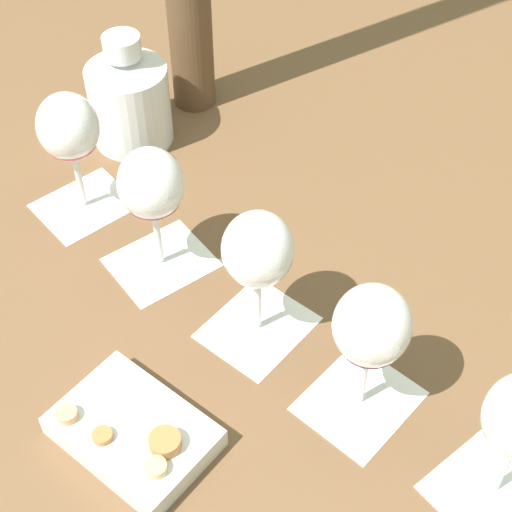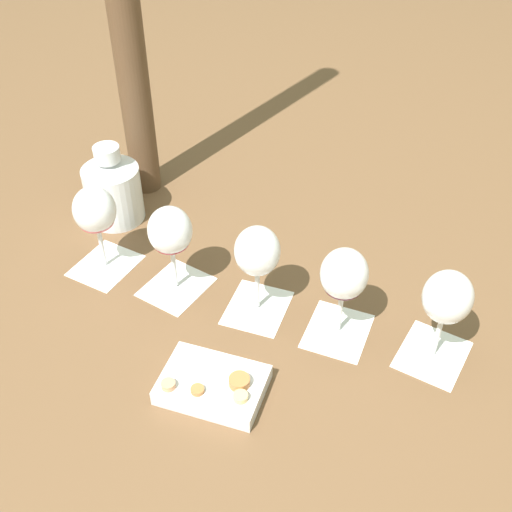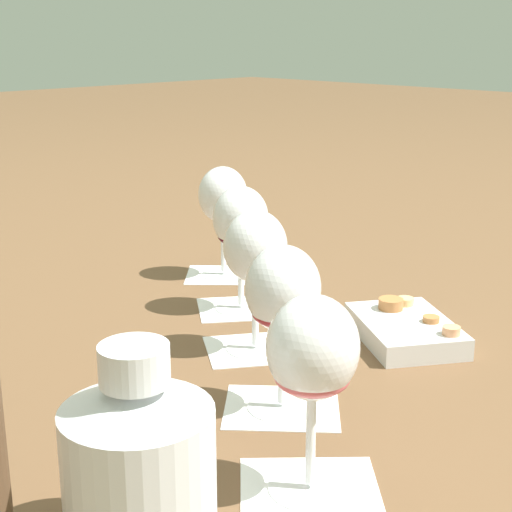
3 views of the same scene
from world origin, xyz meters
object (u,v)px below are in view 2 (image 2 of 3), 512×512
(wine_glass_0, at_px, (95,214))
(wine_glass_3, at_px, (344,278))
(wine_glass_4, at_px, (447,302))
(ceramic_vase, at_px, (113,188))
(wine_glass_2, at_px, (259,256))
(wine_glass_1, at_px, (170,235))
(snack_dish, at_px, (213,385))

(wine_glass_0, bearing_deg, wine_glass_3, -36.86)
(wine_glass_3, height_order, wine_glass_4, same)
(wine_glass_4, relative_size, ceramic_vase, 1.04)
(wine_glass_2, bearing_deg, ceramic_vase, 122.20)
(wine_glass_1, bearing_deg, ceramic_vase, 108.53)
(wine_glass_0, distance_m, wine_glass_3, 0.46)
(wine_glass_4, bearing_deg, snack_dish, 176.43)
(wine_glass_4, height_order, ceramic_vase, wine_glass_4)
(wine_glass_3, bearing_deg, wine_glass_4, -34.26)
(wine_glass_0, relative_size, wine_glass_2, 1.00)
(wine_glass_0, distance_m, snack_dish, 0.38)
(wine_glass_0, distance_m, wine_glass_2, 0.31)
(wine_glass_1, relative_size, snack_dish, 0.90)
(wine_glass_0, xyz_separation_m, wine_glass_4, (0.50, -0.36, 0.00))
(wine_glass_1, height_order, wine_glass_4, same)
(wine_glass_0, distance_m, wine_glass_4, 0.61)
(wine_glass_3, bearing_deg, wine_glass_0, 143.14)
(snack_dish, bearing_deg, ceramic_vase, 101.24)
(wine_glass_1, distance_m, wine_glass_2, 0.16)
(ceramic_vase, bearing_deg, wine_glass_2, -57.80)
(wine_glass_3, relative_size, wine_glass_4, 1.00)
(wine_glass_1, relative_size, wine_glass_4, 1.00)
(snack_dish, bearing_deg, wine_glass_0, 111.68)
(wine_glass_0, xyz_separation_m, wine_glass_3, (0.36, -0.27, -0.00))
(wine_glass_2, height_order, ceramic_vase, wine_glass_2)
(wine_glass_0, height_order, wine_glass_3, same)
(wine_glass_2, bearing_deg, snack_dish, -126.77)
(wine_glass_1, distance_m, wine_glass_3, 0.30)
(wine_glass_3, distance_m, ceramic_vase, 0.54)
(wine_glass_2, distance_m, wine_glass_3, 0.14)
(wine_glass_2, xyz_separation_m, wine_glass_4, (0.25, -0.18, 0.00))
(ceramic_vase, height_order, snack_dish, ceramic_vase)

